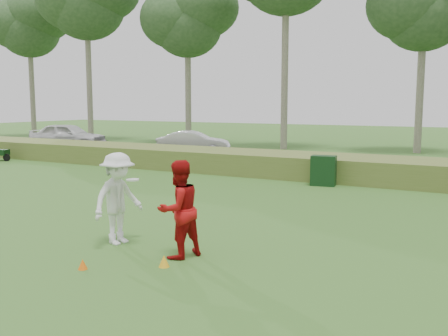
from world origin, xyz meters
The scene contains 14 objects.
ground centered at (0.00, 0.00, 0.00)m, with size 120.00×120.00×0.00m, color #2D5E1F.
reed_strip centered at (0.00, 12.00, 0.45)m, with size 80.00×3.00×0.90m, color #536729.
park_road centered at (0.00, 17.00, 0.03)m, with size 80.00×6.00×0.06m, color #2D2D2D.
tree_0 centered at (-30.00, 23.50, 9.72)m, with size 6.76×6.76×13.00m.
tree_2 centered at (-14.00, 24.00, 8.97)m, with size 6.50×6.50×12.00m.
tree_4 centered at (2.00, 24.50, 8.59)m, with size 6.24×6.24×11.50m.
player_white centered at (-0.76, 0.73, 0.97)m, with size 0.98×1.34×1.95m.
player_red centered at (0.90, 0.55, 0.95)m, with size 0.92×0.72×1.90m, color #A50E0E.
cone_orange centered at (-0.23, -0.89, 0.09)m, with size 0.17×0.17×0.19m, color orange.
cone_yellow centered at (0.98, -0.07, 0.11)m, with size 0.20×0.20×0.22m, color gold.
utility_cabinet centered at (0.74, 10.16, 0.55)m, with size 0.87×0.55×1.09m, color black.
wheelbarrow centered at (-16.41, 9.69, 0.43)m, with size 1.24×0.79×0.59m.
car_left centered at (-18.08, 16.02, 0.89)m, with size 1.95×4.85×1.65m, color silver.
car_mid centered at (-8.85, 16.53, 0.74)m, with size 1.43×4.11×1.35m, color silver.
Camera 1 is at (6.19, -7.27, 2.98)m, focal length 40.00 mm.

